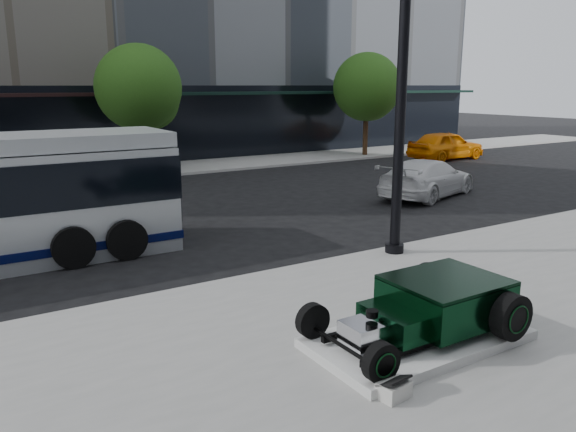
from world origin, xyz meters
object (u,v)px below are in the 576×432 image
hot_rod (435,304)px  white_sedan (428,178)px  yellow_taxi (446,145)px  lamppost (401,94)px

hot_rod → white_sedan: white_sedan is taller
hot_rod → yellow_taxi: (17.41, 15.85, 0.09)m
lamppost → yellow_taxi: size_ratio=1.73×
yellow_taxi → hot_rod: bearing=130.7°
white_sedan → hot_rod: bearing=116.9°
hot_rod → white_sedan: size_ratio=0.67×
hot_rod → white_sedan: (8.84, 8.83, -0.00)m
lamppost → white_sedan: (6.15, 4.98, -3.13)m
hot_rod → lamppost: 5.65m
lamppost → yellow_taxi: 19.23m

